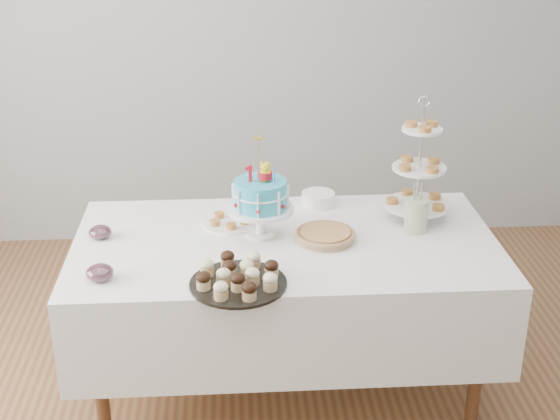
{
  "coord_description": "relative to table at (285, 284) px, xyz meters",
  "views": [
    {
      "loc": [
        -0.23,
        -2.87,
        2.31
      ],
      "look_at": [
        -0.02,
        0.3,
        0.92
      ],
      "focal_mm": 50.0,
      "sensor_mm": 36.0,
      "label": 1
    }
  ],
  "objects": [
    {
      "name": "jam_bowl_b",
      "position": [
        -0.84,
        0.08,
        0.26
      ],
      "size": [
        0.1,
        0.1,
        0.06
      ],
      "color": "silver",
      "rests_on": "table"
    },
    {
      "name": "pie",
      "position": [
        0.18,
        -0.01,
        0.25
      ],
      "size": [
        0.28,
        0.28,
        0.04
      ],
      "color": "tan",
      "rests_on": "table"
    },
    {
      "name": "utensil_pitcher",
      "position": [
        0.61,
        0.06,
        0.31
      ],
      "size": [
        0.11,
        0.11,
        0.24
      ],
      "rotation": [
        0.0,
        0.0,
        0.4
      ],
      "color": "silver",
      "rests_on": "table"
    },
    {
      "name": "table",
      "position": [
        0.0,
        0.0,
        0.0
      ],
      "size": [
        1.92,
        1.02,
        0.77
      ],
      "color": "white",
      "rests_on": "floor"
    },
    {
      "name": "birthday_cake",
      "position": [
        -0.11,
        0.06,
        0.35
      ],
      "size": [
        0.3,
        0.3,
        0.46
      ],
      "rotation": [
        0.0,
        0.0,
        -0.13
      ],
      "color": "white",
      "rests_on": "table"
    },
    {
      "name": "floor",
      "position": [
        0.0,
        -0.3,
        -0.54
      ],
      "size": [
        5.0,
        5.0,
        0.0
      ],
      "primitive_type": "plane",
      "color": "brown",
      "rests_on": "ground"
    },
    {
      "name": "walls",
      "position": [
        0.0,
        -0.3,
        0.81
      ],
      "size": [
        5.04,
        4.04,
        2.7
      ],
      "color": "#989B9D",
      "rests_on": "floor"
    },
    {
      "name": "cupcake_tray",
      "position": [
        -0.22,
        -0.4,
        0.27
      ],
      "size": [
        0.4,
        0.4,
        0.09
      ],
      "color": "black",
      "rests_on": "table"
    },
    {
      "name": "plate_stack",
      "position": [
        0.19,
        0.4,
        0.26
      ],
      "size": [
        0.17,
        0.17,
        0.06
      ],
      "color": "white",
      "rests_on": "table"
    },
    {
      "name": "pastry_plate",
      "position": [
        -0.25,
        0.19,
        0.24
      ],
      "size": [
        0.26,
        0.26,
        0.04
      ],
      "color": "white",
      "rests_on": "table"
    },
    {
      "name": "jam_bowl_a",
      "position": [
        -0.78,
        -0.32,
        0.26
      ],
      "size": [
        0.11,
        0.11,
        0.07
      ],
      "color": "silver",
      "rests_on": "table"
    },
    {
      "name": "tiered_stand",
      "position": [
        0.65,
        0.21,
        0.48
      ],
      "size": [
        0.31,
        0.31,
        0.6
      ],
      "color": "silver",
      "rests_on": "table"
    }
  ]
}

